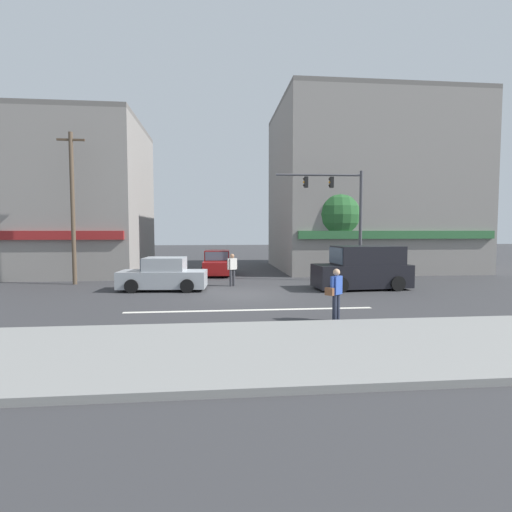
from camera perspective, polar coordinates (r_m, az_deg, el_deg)
ground_plane at (r=17.97m, az=-1.77°, el=-5.53°), size 120.00×120.00×0.00m
lane_marking_stripe at (r=14.53m, az=-0.77°, el=-7.72°), size 9.00×0.24×0.01m
sidewalk_curb at (r=9.69m, az=1.94°, el=-13.13°), size 40.00×5.00×0.16m
building_left_block at (r=29.88m, az=-25.68°, el=7.42°), size 10.30×9.79×10.01m
building_right_corner at (r=31.46m, az=15.44°, el=9.28°), size 13.30×11.00×12.02m
street_tree at (r=26.59m, az=10.94°, el=5.71°), size 4.13×4.13×5.91m
utility_pole_near_left at (r=23.27m, az=-24.72°, el=6.48°), size 1.40×0.22×7.99m
traffic_light_mast at (r=23.07m, az=12.42°, el=6.84°), size 4.89×0.38×6.20m
sedan_crossing_rightbound at (r=19.66m, az=-13.09°, el=-2.73°), size 4.22×2.11×1.58m
sedan_waiting_far at (r=25.95m, az=-5.59°, el=-1.11°), size 1.95×4.14×1.58m
van_approaching_near at (r=20.20m, az=15.07°, el=-1.75°), size 4.72×2.28×2.11m
pedestrian_foreground_with_bag at (r=12.90m, az=11.33°, el=-4.98°), size 0.64×0.52×1.67m
pedestrian_mid_crossing at (r=20.57m, az=-3.41°, el=-1.69°), size 0.51×0.37×1.67m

